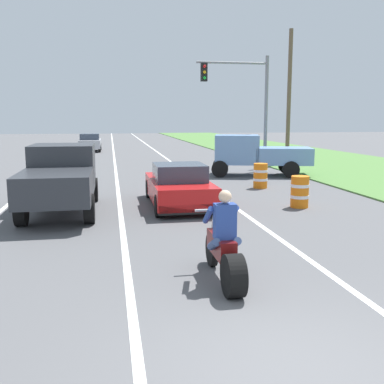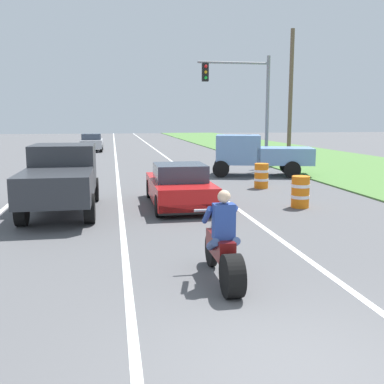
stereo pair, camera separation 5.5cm
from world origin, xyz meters
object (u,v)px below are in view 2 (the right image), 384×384
at_px(pickup_truck_right_shoulder_light_blue, 257,153).
at_px(construction_barrel_mid, 261,176).
at_px(distant_car_far_ahead, 92,142).
at_px(pickup_truck_left_lane_dark_grey, 61,176).
at_px(motorcycle_with_rider, 223,250).
at_px(construction_barrel_nearest, 300,192).
at_px(traffic_light_mast_near, 247,96).
at_px(sports_car_red, 179,186).

bearing_deg(pickup_truck_right_shoulder_light_blue, construction_barrel_mid, -105.42).
bearing_deg(distant_car_far_ahead, pickup_truck_left_lane_dark_grey, -89.51).
distance_m(motorcycle_with_rider, construction_barrel_mid, 10.85).
xyz_separation_m(motorcycle_with_rider, construction_barrel_nearest, (3.99, 6.02, -0.09)).
relative_size(pickup_truck_left_lane_dark_grey, construction_barrel_nearest, 4.80).
bearing_deg(traffic_light_mast_near, sports_car_red, -118.69).
distance_m(sports_car_red, pickup_truck_right_shoulder_light_blue, 8.58).
relative_size(sports_car_red, construction_barrel_mid, 4.30).
bearing_deg(traffic_light_mast_near, pickup_truck_right_shoulder_light_blue, -90.34).
distance_m(pickup_truck_left_lane_dark_grey, traffic_light_mast_near, 12.93).
height_order(motorcycle_with_rider, traffic_light_mast_near, traffic_light_mast_near).
bearing_deg(sports_car_red, motorcycle_with_rider, -92.24).
height_order(pickup_truck_right_shoulder_light_blue, distant_car_far_ahead, pickup_truck_right_shoulder_light_blue).
bearing_deg(pickup_truck_left_lane_dark_grey, construction_barrel_nearest, -4.35).
bearing_deg(construction_barrel_nearest, pickup_truck_right_shoulder_light_blue, 81.69).
bearing_deg(motorcycle_with_rider, sports_car_red, 87.76).
height_order(sports_car_red, traffic_light_mast_near, traffic_light_mast_near).
bearing_deg(pickup_truck_left_lane_dark_grey, distant_car_far_ahead, 90.49).
height_order(pickup_truck_right_shoulder_light_blue, construction_barrel_nearest, pickup_truck_right_shoulder_light_blue).
distance_m(pickup_truck_right_shoulder_light_blue, traffic_light_mast_near, 3.42).
xyz_separation_m(sports_car_red, construction_barrel_mid, (3.80, 3.10, -0.13)).
bearing_deg(construction_barrel_nearest, construction_barrel_mid, 88.89).
xyz_separation_m(pickup_truck_right_shoulder_light_blue, traffic_light_mast_near, (0.01, 1.91, 2.84)).
bearing_deg(pickup_truck_right_shoulder_light_blue, distant_car_far_ahead, 115.60).
height_order(pickup_truck_left_lane_dark_grey, distant_car_far_ahead, pickup_truck_left_lane_dark_grey).
height_order(pickup_truck_right_shoulder_light_blue, traffic_light_mast_near, traffic_light_mast_near).
distance_m(sports_car_red, construction_barrel_nearest, 3.84).
xyz_separation_m(construction_barrel_nearest, construction_barrel_mid, (0.08, 4.04, 0.00)).
bearing_deg(motorcycle_with_rider, pickup_truck_right_shoulder_light_blue, 69.77).
xyz_separation_m(pickup_truck_left_lane_dark_grey, construction_barrel_mid, (7.40, 3.48, -0.60)).
xyz_separation_m(sports_car_red, pickup_truck_left_lane_dark_grey, (-3.60, -0.38, 0.48)).
distance_m(sports_car_red, traffic_light_mast_near, 10.73).
bearing_deg(traffic_light_mast_near, construction_barrel_nearest, -96.78).
distance_m(construction_barrel_nearest, construction_barrel_mid, 4.04).
xyz_separation_m(sports_car_red, construction_barrel_nearest, (3.72, -0.93, -0.13)).
relative_size(motorcycle_with_rider, distant_car_far_ahead, 0.55).
xyz_separation_m(construction_barrel_mid, distant_car_far_ahead, (-7.62, 22.11, 0.27)).
height_order(pickup_truck_left_lane_dark_grey, construction_barrel_nearest, pickup_truck_left_lane_dark_grey).
bearing_deg(construction_barrel_mid, sports_car_red, -140.77).
bearing_deg(pickup_truck_left_lane_dark_grey, motorcycle_with_rider, -63.15).
height_order(sports_car_red, construction_barrel_mid, sports_car_red).
height_order(sports_car_red, construction_barrel_nearest, sports_car_red).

